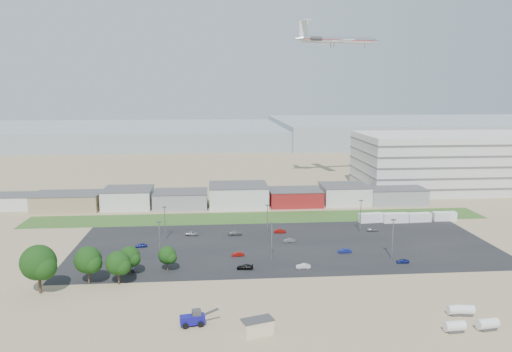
{
  "coord_description": "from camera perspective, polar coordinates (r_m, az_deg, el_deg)",
  "views": [
    {
      "loc": [
        -15.02,
        -117.18,
        44.69
      ],
      "look_at": [
        -3.26,
        22.0,
        20.13
      ],
      "focal_mm": 35.0,
      "sensor_mm": 36.0,
      "label": 1
    }
  ],
  "objects": [
    {
      "name": "tree_near",
      "position": [
        126.8,
        -10.11,
        -9.11
      ],
      "size": [
        4.77,
        4.77,
        7.16
      ],
      "primitive_type": null,
      "color": "#17320E",
      "rests_on": "ground"
    },
    {
      "name": "building_row",
      "position": [
        192.54,
        -5.31,
        -2.27
      ],
      "size": [
        170.0,
        20.0,
        8.0
      ],
      "primitive_type": null,
      "color": "silver",
      "rests_on": "ground"
    },
    {
      "name": "parked_car_8",
      "position": [
        163.29,
        13.15,
        -5.97
      ],
      "size": [
        3.48,
        1.51,
        1.17
      ],
      "primitive_type": "imported",
      "rotation": [
        0.0,
        0.0,
        1.53
      ],
      "color": "#A5A5AA",
      "rests_on": "ground"
    },
    {
      "name": "tree_far_left",
      "position": [
        120.89,
        -23.6,
        -9.44
      ],
      "size": [
        8.32,
        8.32,
        12.48
      ],
      "primitive_type": null,
      "color": "#17320E",
      "rests_on": "ground"
    },
    {
      "name": "grass_strip",
      "position": [
        175.62,
        0.24,
        -4.77
      ],
      "size": [
        160.0,
        16.0,
        0.02
      ],
      "primitive_type": "cube",
      "color": "#305B22",
      "rests_on": "ground"
    },
    {
      "name": "storage_tank_nw",
      "position": [
        110.63,
        22.0,
        -13.99
      ],
      "size": [
        3.75,
        1.91,
        2.23
      ],
      "primitive_type": null,
      "rotation": [
        0.0,
        0.0,
        0.01
      ],
      "color": "silver",
      "rests_on": "ground"
    },
    {
      "name": "storage_tank_se",
      "position": [
        106.7,
        24.94,
        -15.06
      ],
      "size": [
        4.23,
        2.52,
        2.4
      ],
      "primitive_type": null,
      "rotation": [
        0.0,
        0.0,
        0.13
      ],
      "color": "silver",
      "rests_on": "ground"
    },
    {
      "name": "storage_tank_ne",
      "position": [
        111.07,
        22.68,
        -13.91
      ],
      "size": [
        4.14,
        2.57,
        2.32
      ],
      "primitive_type": null,
      "rotation": [
        0.0,
        0.0,
        -0.17
      ],
      "color": "silver",
      "rests_on": "ground"
    },
    {
      "name": "storage_tank_sw",
      "position": [
        103.55,
        21.75,
        -15.64
      ],
      "size": [
        3.95,
        2.14,
        2.3
      ],
      "primitive_type": null,
      "rotation": [
        0.0,
        0.0,
        0.06
      ],
      "color": "silver",
      "rests_on": "ground"
    },
    {
      "name": "lightpole_front_m",
      "position": [
        131.55,
        1.8,
        -7.52
      ],
      "size": [
        1.21,
        0.51,
        10.32
      ],
      "primitive_type": null,
      "color": "slate",
      "rests_on": "ground"
    },
    {
      "name": "airliner",
      "position": [
        235.05,
        9.36,
        15.11
      ],
      "size": [
        45.89,
        35.16,
        12.29
      ],
      "primitive_type": null,
      "rotation": [
        0.0,
        0.0,
        0.18
      ],
      "color": "silver"
    },
    {
      "name": "parked_car_9",
      "position": [
        155.91,
        -7.34,
        -6.55
      ],
      "size": [
        4.3,
        2.2,
        1.16
      ],
      "primitive_type": "imported",
      "rotation": [
        0.0,
        0.0,
        1.51
      ],
      "color": "#A5A5AA",
      "rests_on": "ground"
    },
    {
      "name": "lightpole_back_r",
      "position": [
        159.98,
        11.87,
        -4.54
      ],
      "size": [
        1.22,
        0.51,
        10.4
      ],
      "primitive_type": null,
      "color": "slate",
      "rests_on": "ground"
    },
    {
      "name": "parked_car_4",
      "position": [
        136.33,
        -2.09,
        -8.92
      ],
      "size": [
        3.55,
        1.59,
        1.13
      ],
      "primitive_type": "imported",
      "rotation": [
        0.0,
        0.0,
        -1.46
      ],
      "color": "maroon",
      "rests_on": "ground"
    },
    {
      "name": "parked_car_5",
      "position": [
        147.3,
        -13.0,
        -7.72
      ],
      "size": [
        3.5,
        1.74,
        1.15
      ],
      "primitive_type": "imported",
      "rotation": [
        0.0,
        0.0,
        -1.45
      ],
      "color": "navy",
      "rests_on": "ground"
    },
    {
      "name": "tree_right",
      "position": [
        126.3,
        -14.24,
        -9.14
      ],
      "size": [
        5.35,
        5.35,
        8.03
      ],
      "primitive_type": null,
      "color": "#17320E",
      "rests_on": "ground"
    },
    {
      "name": "portable_shed",
      "position": [
        95.84,
        0.17,
        -16.84
      ],
      "size": [
        6.46,
        4.66,
        2.93
      ],
      "primitive_type": null,
      "rotation": [
        0.0,
        0.0,
        0.31
      ],
      "color": "beige",
      "rests_on": "ground"
    },
    {
      "name": "box_trailer_b",
      "position": [
        175.47,
        15.63,
        -4.62
      ],
      "size": [
        8.55,
        2.77,
        3.19
      ],
      "primitive_type": null,
      "rotation": [
        0.0,
        0.0,
        0.01
      ],
      "color": "silver",
      "rests_on": "ground"
    },
    {
      "name": "parked_car_7",
      "position": [
        148.41,
        3.83,
        -7.35
      ],
      "size": [
        3.51,
        1.36,
        1.14
      ],
      "primitive_type": "imported",
      "rotation": [
        0.0,
        0.0,
        -1.53
      ],
      "color": "#595B5E",
      "rests_on": "ground"
    },
    {
      "name": "parked_car_10",
      "position": [
        129.26,
        -14.53,
        -10.28
      ],
      "size": [
        4.64,
        2.36,
        1.29
      ],
      "primitive_type": "imported",
      "rotation": [
        0.0,
        0.0,
        1.7
      ],
      "color": "#595B5E",
      "rests_on": "ground"
    },
    {
      "name": "parked_car_1",
      "position": [
        141.08,
        10.11,
        -8.4
      ],
      "size": [
        3.72,
        1.35,
        1.22
      ],
      "primitive_type": "imported",
      "rotation": [
        0.0,
        0.0,
        -1.55
      ],
      "color": "navy",
      "rests_on": "ground"
    },
    {
      "name": "lightpole_back_m",
      "position": [
        152.32,
        1.31,
        -5.14
      ],
      "size": [
        1.17,
        0.49,
        9.97
      ],
      "primitive_type": null,
      "color": "slate",
      "rests_on": "ground"
    },
    {
      "name": "parked_car_3",
      "position": [
        126.98,
        -1.28,
        -10.35
      ],
      "size": [
        4.32,
        2.13,
        1.21
      ],
      "primitive_type": "imported",
      "rotation": [
        0.0,
        0.0,
        -1.68
      ],
      "color": "black",
      "rests_on": "ground"
    },
    {
      "name": "parked_car_13",
      "position": [
        128.11,
        5.42,
        -10.21
      ],
      "size": [
        3.67,
        1.38,
        1.2
      ],
      "primitive_type": "imported",
      "rotation": [
        0.0,
        0.0,
        -1.6
      ],
      "color": "silver",
      "rests_on": "ground"
    },
    {
      "name": "lightpole_front_r",
      "position": [
        137.84,
        15.34,
        -6.97
      ],
      "size": [
        1.26,
        0.53,
        10.75
      ],
      "primitive_type": null,
      "color": "slate",
      "rests_on": "ground"
    },
    {
      "name": "parked_car_2",
      "position": [
        136.61,
        16.42,
        -9.3
      ],
      "size": [
        3.3,
        1.49,
        1.1
      ],
      "primitive_type": "imported",
      "rotation": [
        0.0,
        0.0,
        -1.63
      ],
      "color": "navy",
      "rests_on": "ground"
    },
    {
      "name": "parked_car_6",
      "position": [
        155.06,
        -2.39,
        -6.55
      ],
      "size": [
        4.46,
        2.13,
        1.25
      ],
      "primitive_type": "imported",
      "rotation": [
        0.0,
        0.0,
        1.66
      ],
      "color": "#595B5E",
      "rests_on": "ground"
    },
    {
      "name": "lightpole_front_l",
      "position": [
        133.28,
        -10.96,
        -7.37
      ],
      "size": [
        1.27,
        0.53,
        10.75
      ],
      "primitive_type": null,
      "color": "slate",
      "rests_on": "ground"
    },
    {
      "name": "box_trailer_a",
      "position": [
        173.79,
        12.99,
        -4.67
      ],
      "size": [
        8.42,
        3.47,
        3.07
      ],
      "primitive_type": null,
      "rotation": [
        0.0,
        0.0,
        0.11
      ],
      "color": "silver",
      "rests_on": "ground"
    },
    {
      "name": "tree_mid",
      "position": [
        120.76,
        -15.49,
        -9.84
      ],
      "size": [
        6.02,
        6.02,
        9.03
      ],
      "primitive_type": null,
      "color": "#17320E",
      "rests_on": "ground"
    },
    {
      "name": "box_trailer_d",
      "position": [
        183.26,
        20.72,
        -4.32
      ],
      "size": [
        7.97,
        2.53,
        2.98
      ],
      "primitive_type": null,
      "rotation": [
        0.0,
        0.0,
        -0.01
      ],
      "color": "silver",
      "rests_on": "ground"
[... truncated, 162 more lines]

